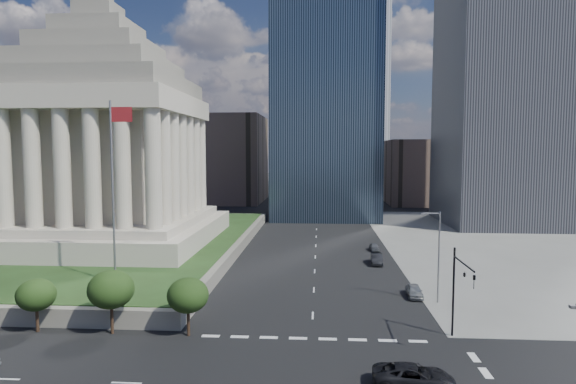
# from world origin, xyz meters

# --- Properties ---
(ground) EXTENTS (500.00, 500.00, 0.00)m
(ground) POSITION_xyz_m (0.00, 100.00, 0.00)
(ground) COLOR black
(ground) RESTS_ON ground
(sidewalk_ne) EXTENTS (68.00, 90.00, 0.03)m
(sidewalk_ne) POSITION_xyz_m (46.00, 60.00, 0.01)
(sidewalk_ne) COLOR slate
(sidewalk_ne) RESTS_ON ground
(plaza_terrace) EXTENTS (66.00, 70.00, 1.80)m
(plaza_terrace) POSITION_xyz_m (-45.00, 50.00, 0.90)
(plaza_terrace) COLOR #646056
(plaza_terrace) RESTS_ON ground
(plaza_lawn) EXTENTS (64.00, 68.00, 0.10)m
(plaza_lawn) POSITION_xyz_m (-45.00, 50.00, 1.85)
(plaza_lawn) COLOR #213716
(plaza_lawn) RESTS_ON plaza_terrace
(war_memorial) EXTENTS (34.00, 34.00, 39.00)m
(war_memorial) POSITION_xyz_m (-34.00, 48.00, 21.40)
(war_memorial) COLOR #A89F8D
(war_memorial) RESTS_ON plaza_lawn
(flagpole) EXTENTS (2.52, 0.24, 20.00)m
(flagpole) POSITION_xyz_m (-21.83, 24.00, 13.11)
(flagpole) COLOR slate
(flagpole) RESTS_ON plaza_lawn
(midrise_glass) EXTENTS (26.00, 26.00, 60.00)m
(midrise_glass) POSITION_xyz_m (2.00, 95.00, 30.00)
(midrise_glass) COLOR black
(midrise_glass) RESTS_ON ground
(building_filler_ne) EXTENTS (20.00, 30.00, 20.00)m
(building_filler_ne) POSITION_xyz_m (32.00, 130.00, 10.00)
(building_filler_ne) COLOR brown
(building_filler_ne) RESTS_ON ground
(building_filler_nw) EXTENTS (24.00, 30.00, 28.00)m
(building_filler_nw) POSITION_xyz_m (-30.00, 130.00, 14.00)
(building_filler_nw) COLOR brown
(building_filler_nw) RESTS_ON ground
(traffic_signal_ne) EXTENTS (0.30, 5.74, 8.00)m
(traffic_signal_ne) POSITION_xyz_m (12.50, 13.70, 5.25)
(traffic_signal_ne) COLOR black
(traffic_signal_ne) RESTS_ON ground
(street_lamp_north) EXTENTS (2.13, 0.22, 10.00)m
(street_lamp_north) POSITION_xyz_m (13.33, 25.00, 5.66)
(street_lamp_north) COLOR slate
(street_lamp_north) RESTS_ON ground
(pickup_truck) EXTENTS (3.03, 5.86, 1.58)m
(pickup_truck) POSITION_xyz_m (7.22, 5.72, 0.79)
(pickup_truck) COLOR black
(pickup_truck) RESTS_ON ground
(parked_sedan_near) EXTENTS (1.81, 4.15, 1.39)m
(parked_sedan_near) POSITION_xyz_m (11.37, 26.99, 0.70)
(parked_sedan_near) COLOR gray
(parked_sedan_near) RESTS_ON ground
(parked_sedan_mid) EXTENTS (1.85, 4.67, 1.51)m
(parked_sedan_mid) POSITION_xyz_m (9.00, 42.81, 0.76)
(parked_sedan_mid) COLOR black
(parked_sedan_mid) RESTS_ON ground
(parked_sedan_far) EXTENTS (3.66, 1.56, 1.23)m
(parked_sedan_far) POSITION_xyz_m (9.76, 52.37, 0.62)
(parked_sedan_far) COLOR #54565B
(parked_sedan_far) RESTS_ON ground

